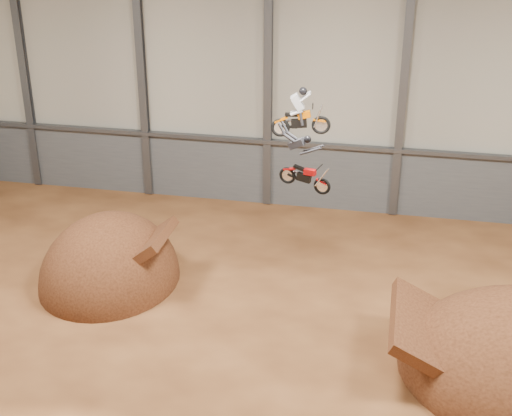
% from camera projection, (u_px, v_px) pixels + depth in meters
% --- Properties ---
extents(floor, '(40.00, 40.00, 0.00)m').
position_uv_depth(floor, '(281.00, 382.00, 24.64)').
color(floor, '#532D16').
rests_on(floor, ground).
extents(back_wall, '(40.00, 0.10, 14.00)m').
position_uv_depth(back_wall, '(335.00, 78.00, 35.11)').
color(back_wall, '#AAA596').
rests_on(back_wall, ground).
extents(lower_band_back, '(39.80, 0.18, 3.50)m').
position_uv_depth(lower_band_back, '(330.00, 177.00, 37.19)').
color(lower_band_back, '#505358').
rests_on(lower_band_back, ground).
extents(steel_rail, '(39.80, 0.35, 0.20)m').
position_uv_depth(steel_rail, '(332.00, 146.00, 36.31)').
color(steel_rail, '#47494F').
rests_on(steel_rail, lower_band_back).
extents(steel_column_0, '(0.40, 0.36, 13.90)m').
position_uv_depth(steel_column_0, '(23.00, 63.00, 38.03)').
color(steel_column_0, '#47494F').
rests_on(steel_column_0, ground).
extents(steel_column_1, '(0.40, 0.36, 13.90)m').
position_uv_depth(steel_column_1, '(142.00, 69.00, 36.79)').
color(steel_column_1, '#47494F').
rests_on(steel_column_1, ground).
extents(steel_column_2, '(0.40, 0.36, 13.90)m').
position_uv_depth(steel_column_2, '(268.00, 76.00, 35.55)').
color(steel_column_2, '#47494F').
rests_on(steel_column_2, ground).
extents(steel_column_3, '(0.40, 0.36, 13.90)m').
position_uv_depth(steel_column_3, '(404.00, 82.00, 34.31)').
color(steel_column_3, '#47494F').
rests_on(steel_column_3, ground).
extents(takeoff_ramp, '(5.90, 6.81, 5.90)m').
position_uv_depth(takeoff_ramp, '(111.00, 280.00, 30.99)').
color(takeoff_ramp, '#371A0D').
rests_on(takeoff_ramp, ground).
extents(fmx_rider_a, '(2.45, 1.10, 2.18)m').
position_uv_depth(fmx_rider_a, '(302.00, 110.00, 26.20)').
color(fmx_rider_a, '#C85900').
extents(fmx_rider_b, '(2.78, 1.27, 2.40)m').
position_uv_depth(fmx_rider_b, '(304.00, 159.00, 23.42)').
color(fmx_rider_b, '#BE090B').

